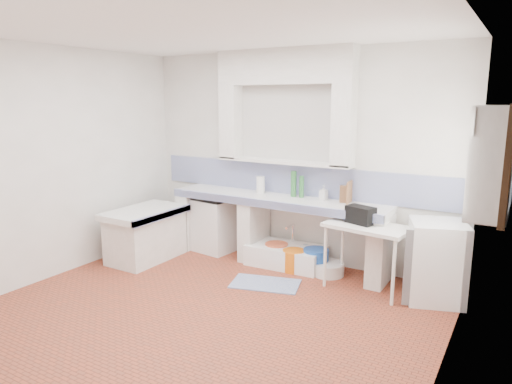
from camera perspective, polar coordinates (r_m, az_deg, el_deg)
The scene contains 36 objects.
floor at distance 4.97m, azimuth -6.11°, elevation -14.54°, with size 4.50×4.50×0.00m, color #983E26.
ceiling at distance 4.52m, azimuth -6.91°, elevation 19.35°, with size 4.50×4.50×0.00m, color white.
wall_back at distance 6.23m, azimuth 4.73°, elevation 4.27°, with size 4.50×4.50×0.00m, color white.
wall_front at distance 3.22m, azimuth -28.56°, elevation -3.83°, with size 4.50×4.50×0.00m, color white.
wall_left at distance 6.16m, azimuth -23.44°, elevation 3.28°, with size 4.50×4.50×0.00m, color white.
wall_right at distance 3.67m, azimuth 22.79°, elevation -1.62°, with size 4.50×4.50×0.00m, color white.
alcove_mass at distance 6.13m, azimuth 3.51°, elevation 15.18°, with size 1.90×0.25×0.45m, color white.
window_frame at distance 4.80m, azimuth 27.15°, elevation 3.33°, with size 0.35×0.86×1.06m, color #342010.
lace_valance at distance 4.78m, azimuth 25.82°, elevation 8.01°, with size 0.01×0.84×0.24m, color white.
counter_slab at distance 6.10m, azimuth 2.56°, elevation -1.00°, with size 3.00×0.60×0.08m, color white.
counter_lip at distance 5.86m, azimuth 1.26°, elevation -1.50°, with size 3.00×0.04×0.10m, color navy.
counter_pier_left at distance 6.96m, azimuth -7.68°, elevation -3.34°, with size 0.20×0.55×0.82m, color white.
counter_pier_mid at distance 6.38m, azimuth -0.25°, elevation -4.60°, with size 0.20×0.55×0.82m, color white.
counter_pier_right at distance 5.72m, azimuth 15.06°, elevation -6.92°, with size 0.20×0.55×0.82m, color white.
peninsula_top at distance 6.45m, azimuth -13.56°, elevation -2.45°, with size 0.70×1.10×0.08m, color white.
peninsula_base at distance 6.54m, azimuth -13.41°, elevation -5.43°, with size 0.60×1.00×0.62m, color white.
peninsula_lip at distance 6.23m, azimuth -11.38°, elevation -2.85°, with size 0.04×1.10×0.10m, color navy.
backsplash at distance 6.26m, azimuth 4.63°, elevation 1.53°, with size 4.27×0.03×0.40m, color navy.
stove at distance 6.74m, azimuth -4.98°, elevation -4.05°, with size 0.53×0.52×0.76m, color white.
sink at distance 6.21m, azimuth 3.71°, elevation -7.91°, with size 1.00×0.54×0.24m, color white.
side_table at distance 5.49m, azimuth 13.38°, elevation -7.86°, with size 0.93×0.52×0.04m, color white.
fridge at distance 5.43m, azimuth 21.30°, elevation -7.97°, with size 0.57×0.57×0.88m, color white.
bucket_red at distance 6.23m, azimuth 2.53°, elevation -7.61°, with size 0.31×0.31×0.29m, color #D35630.
bucket_orange at distance 6.02m, azimuth 4.67°, elevation -8.39°, with size 0.29×0.29×0.27m, color orange.
bucket_blue at distance 6.00m, azimuth 7.37°, elevation -8.36°, with size 0.32×0.32×0.30m, color #1D4FAC.
basin_white at distance 5.95m, azimuth 8.88°, elevation -9.31°, with size 0.40×0.40×0.16m, color white.
water_bottle_a at distance 6.37m, azimuth 4.21°, elevation -7.27°, with size 0.07×0.07×0.27m, color silver.
water_bottle_b at distance 6.25m, azimuth 6.10°, elevation -7.64°, with size 0.07×0.07×0.27m, color silver.
black_bag at distance 5.40m, azimuth 12.74°, elevation -2.78°, with size 0.32×0.18×0.20m, color black.
green_bottle_a at distance 6.12m, azimuth 4.65°, elevation 1.01°, with size 0.07×0.07×0.34m, color #2D6F34.
green_bottle_b at distance 6.07m, azimuth 5.62°, elevation 0.65°, with size 0.06×0.06×0.28m, color #2D6F34.
knife_block at distance 5.86m, azimuth 10.76°, elevation -0.26°, with size 0.11×0.08×0.21m, color #97683C.
cutting_board at distance 5.83m, azimuth 11.42°, elevation -0.02°, with size 0.02×0.20×0.27m, color #97683C.
paper_towel at distance 6.33m, azimuth 0.57°, elevation 0.88°, with size 0.11×0.11×0.23m, color white.
soap_bottle at distance 5.96m, azimuth 8.32°, elevation -0.07°, with size 0.09×0.09×0.19m, color white.
rug at distance 5.62m, azimuth 1.16°, elevation -11.22°, with size 0.80×0.46×0.01m, color #33498E.
Camera 1 is at (2.72, -3.55, 2.17)m, focal length 32.50 mm.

